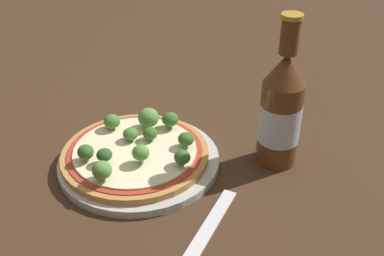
{
  "coord_description": "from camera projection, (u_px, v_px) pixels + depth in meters",
  "views": [
    {
      "loc": [
        0.44,
        -0.34,
        0.41
      ],
      "look_at": [
        0.04,
        0.05,
        0.06
      ],
      "focal_mm": 42.0,
      "sensor_mm": 36.0,
      "label": 1
    }
  ],
  "objects": [
    {
      "name": "broccoli_floret_0",
      "position": [
        102.0,
        170.0,
        0.6
      ],
      "size": [
        0.03,
        0.03,
        0.03
      ],
      "color": "#7A9E5B",
      "rests_on": "pizza"
    },
    {
      "name": "fork",
      "position": [
        203.0,
        236.0,
        0.55
      ],
      "size": [
        0.08,
        0.18,
        0.0
      ],
      "rotation": [
        0.0,
        0.0,
        1.92
      ],
      "color": "silver",
      "rests_on": "ground_plane"
    },
    {
      "name": "broccoli_floret_3",
      "position": [
        104.0,
        155.0,
        0.63
      ],
      "size": [
        0.02,
        0.02,
        0.02
      ],
      "color": "#7A9E5B",
      "rests_on": "pizza"
    },
    {
      "name": "plate",
      "position": [
        139.0,
        160.0,
        0.68
      ],
      "size": [
        0.24,
        0.24,
        0.01
      ],
      "color": "#B2B7B2",
      "rests_on": "ground_plane"
    },
    {
      "name": "broccoli_floret_9",
      "position": [
        186.0,
        139.0,
        0.67
      ],
      "size": [
        0.02,
        0.02,
        0.02
      ],
      "color": "#7A9E5B",
      "rests_on": "pizza"
    },
    {
      "name": "broccoli_floret_8",
      "position": [
        86.0,
        152.0,
        0.64
      ],
      "size": [
        0.02,
        0.02,
        0.03
      ],
      "color": "#7A9E5B",
      "rests_on": "pizza"
    },
    {
      "name": "broccoli_floret_6",
      "position": [
        170.0,
        119.0,
        0.71
      ],
      "size": [
        0.03,
        0.03,
        0.03
      ],
      "color": "#7A9E5B",
      "rests_on": "pizza"
    },
    {
      "name": "broccoli_floret_10",
      "position": [
        182.0,
        157.0,
        0.63
      ],
      "size": [
        0.02,
        0.02,
        0.02
      ],
      "color": "#7A9E5B",
      "rests_on": "pizza"
    },
    {
      "name": "broccoli_floret_4",
      "position": [
        131.0,
        134.0,
        0.68
      ],
      "size": [
        0.02,
        0.02,
        0.02
      ],
      "color": "#7A9E5B",
      "rests_on": "pizza"
    },
    {
      "name": "broccoli_floret_2",
      "position": [
        141.0,
        153.0,
        0.63
      ],
      "size": [
        0.02,
        0.02,
        0.03
      ],
      "color": "#7A9E5B",
      "rests_on": "pizza"
    },
    {
      "name": "beer_bottle",
      "position": [
        281.0,
        111.0,
        0.64
      ],
      "size": [
        0.06,
        0.06,
        0.23
      ],
      "color": "#563319",
      "rests_on": "ground_plane"
    },
    {
      "name": "broccoli_floret_7",
      "position": [
        148.0,
        118.0,
        0.71
      ],
      "size": [
        0.03,
        0.03,
        0.03
      ],
      "color": "#7A9E5B",
      "rests_on": "pizza"
    },
    {
      "name": "broccoli_floret_5",
      "position": [
        113.0,
        121.0,
        0.71
      ],
      "size": [
        0.03,
        0.03,
        0.02
      ],
      "color": "#7A9E5B",
      "rests_on": "pizza"
    },
    {
      "name": "broccoli_floret_1",
      "position": [
        150.0,
        134.0,
        0.68
      ],
      "size": [
        0.02,
        0.02,
        0.02
      ],
      "color": "#7A9E5B",
      "rests_on": "pizza"
    },
    {
      "name": "pizza",
      "position": [
        135.0,
        153.0,
        0.67
      ],
      "size": [
        0.22,
        0.22,
        0.01
      ],
      "color": "#B77F42",
      "rests_on": "plate"
    },
    {
      "name": "ground_plane",
      "position": [
        147.0,
        164.0,
        0.68
      ],
      "size": [
        3.0,
        3.0,
        0.0
      ],
      "primitive_type": "plane",
      "color": "#3D2819"
    }
  ]
}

